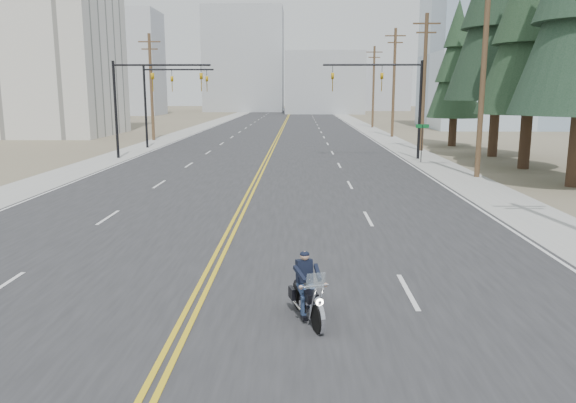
% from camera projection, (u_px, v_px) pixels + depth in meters
% --- Properties ---
extents(ground_plane, '(400.00, 400.00, 0.00)m').
position_uv_depth(ground_plane, '(162.00, 371.00, 9.72)').
color(ground_plane, '#776D56').
rests_on(ground_plane, ground).
extents(road, '(20.00, 200.00, 0.01)m').
position_uv_depth(road, '(283.00, 127.00, 78.43)').
color(road, '#303033').
rests_on(road, ground).
extents(sidewalk_left, '(3.00, 200.00, 0.01)m').
position_uv_depth(sidewalk_left, '(201.00, 127.00, 78.66)').
color(sidewalk_left, '#A5A5A0').
rests_on(sidewalk_left, ground).
extents(sidewalk_right, '(3.00, 200.00, 0.01)m').
position_uv_depth(sidewalk_right, '(365.00, 127.00, 78.19)').
color(sidewalk_right, '#A5A5A0').
rests_on(sidewalk_right, ground).
extents(traffic_mast_left, '(7.10, 0.26, 7.00)m').
position_uv_depth(traffic_mast_left, '(142.00, 90.00, 40.37)').
color(traffic_mast_left, black).
rests_on(traffic_mast_left, ground).
extents(traffic_mast_right, '(7.10, 0.26, 7.00)m').
position_uv_depth(traffic_mast_right, '(392.00, 90.00, 40.01)').
color(traffic_mast_right, black).
rests_on(traffic_mast_right, ground).
extents(traffic_mast_far, '(6.10, 0.26, 7.00)m').
position_uv_depth(traffic_mast_far, '(164.00, 91.00, 48.24)').
color(traffic_mast_far, black).
rests_on(traffic_mast_far, ground).
extents(street_sign, '(0.90, 0.06, 2.62)m').
position_uv_depth(street_sign, '(422.00, 136.00, 38.60)').
color(street_sign, black).
rests_on(street_sign, ground).
extents(utility_pole_b, '(2.20, 0.30, 11.50)m').
position_uv_depth(utility_pole_b, '(484.00, 70.00, 30.90)').
color(utility_pole_b, brown).
rests_on(utility_pole_b, ground).
extents(utility_pole_c, '(2.20, 0.30, 11.00)m').
position_uv_depth(utility_pole_c, '(424.00, 81.00, 45.67)').
color(utility_pole_c, brown).
rests_on(utility_pole_c, ground).
extents(utility_pole_d, '(2.20, 0.30, 11.50)m').
position_uv_depth(utility_pole_d, '(394.00, 81.00, 60.35)').
color(utility_pole_d, brown).
rests_on(utility_pole_d, ground).
extents(utility_pole_e, '(2.20, 0.30, 11.00)m').
position_uv_depth(utility_pole_e, '(373.00, 86.00, 77.08)').
color(utility_pole_e, brown).
rests_on(utility_pole_e, ground).
extents(utility_pole_left, '(2.20, 0.30, 10.50)m').
position_uv_depth(utility_pole_left, '(151.00, 85.00, 56.05)').
color(utility_pole_left, brown).
rests_on(utility_pole_left, ground).
extents(glass_building, '(24.00, 16.00, 20.00)m').
position_uv_depth(glass_building, '(519.00, 53.00, 75.87)').
color(glass_building, '#9EB5CC').
rests_on(glass_building, ground).
extents(haze_bldg_a, '(14.00, 12.00, 22.00)m').
position_uv_depth(haze_bldg_a, '(127.00, 63.00, 121.22)').
color(haze_bldg_a, '#B7BCC6').
rests_on(haze_bldg_a, ground).
extents(haze_bldg_b, '(18.00, 14.00, 14.00)m').
position_uv_depth(haze_bldg_b, '(324.00, 83.00, 130.91)').
color(haze_bldg_b, '#ADB2B7').
rests_on(haze_bldg_b, ground).
extents(haze_bldg_c, '(16.00, 12.00, 18.00)m').
position_uv_depth(haze_bldg_c, '(483.00, 72.00, 115.16)').
color(haze_bldg_c, '#B7BCC6').
rests_on(haze_bldg_c, ground).
extents(haze_bldg_d, '(20.00, 15.00, 26.00)m').
position_uv_depth(haze_bldg_d, '(244.00, 60.00, 144.90)').
color(haze_bldg_d, '#ADB2B7').
rests_on(haze_bldg_d, ground).
extents(haze_bldg_e, '(14.00, 14.00, 12.00)m').
position_uv_depth(haze_bldg_e, '(382.00, 88.00, 155.30)').
color(haze_bldg_e, '#B7BCC6').
rests_on(haze_bldg_e, ground).
extents(haze_bldg_f, '(12.00, 12.00, 16.00)m').
position_uv_depth(haze_bldg_f, '(86.00, 79.00, 136.82)').
color(haze_bldg_f, '#ADB2B7').
rests_on(haze_bldg_f, ground).
extents(motorcyclist, '(1.30, 2.01, 1.45)m').
position_uv_depth(motorcyclist, '(308.00, 288.00, 11.74)').
color(motorcyclist, black).
rests_on(motorcyclist, ground).
extents(conifer_mid, '(6.47, 6.47, 17.26)m').
position_uv_depth(conifer_mid, '(536.00, 6.00, 33.85)').
color(conifer_mid, '#382619').
rests_on(conifer_mid, ground).
extents(conifer_far, '(4.77, 4.77, 12.78)m').
position_uv_depth(conifer_far, '(456.00, 63.00, 49.59)').
color(conifer_far, '#382619').
rests_on(conifer_far, ground).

